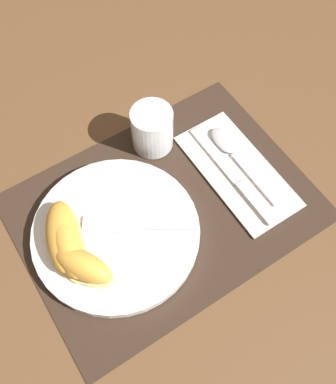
% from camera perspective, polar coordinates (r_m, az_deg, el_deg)
% --- Properties ---
extents(ground_plane, '(3.00, 3.00, 0.00)m').
position_cam_1_polar(ground_plane, '(0.75, -0.37, -2.00)').
color(ground_plane, brown).
extents(placemat, '(0.47, 0.35, 0.00)m').
position_cam_1_polar(placemat, '(0.74, -0.38, -1.94)').
color(placemat, '#38281E').
rests_on(placemat, ground_plane).
extents(plate, '(0.27, 0.27, 0.02)m').
position_cam_1_polar(plate, '(0.72, -6.54, -5.25)').
color(plate, white).
rests_on(plate, placemat).
extents(juice_glass, '(0.07, 0.07, 0.08)m').
position_cam_1_polar(juice_glass, '(0.78, -2.01, 7.81)').
color(juice_glass, silver).
rests_on(juice_glass, placemat).
extents(napkin, '(0.11, 0.23, 0.00)m').
position_cam_1_polar(napkin, '(0.78, 8.79, 2.71)').
color(napkin, silver).
rests_on(napkin, placemat).
extents(knife, '(0.02, 0.22, 0.01)m').
position_cam_1_polar(knife, '(0.77, 8.30, 2.05)').
color(knife, silver).
rests_on(knife, napkin).
extents(spoon, '(0.03, 0.18, 0.01)m').
position_cam_1_polar(spoon, '(0.80, 8.11, 5.28)').
color(spoon, silver).
rests_on(spoon, napkin).
extents(fork, '(0.16, 0.12, 0.00)m').
position_cam_1_polar(fork, '(0.71, -4.81, -4.20)').
color(fork, silver).
rests_on(fork, plate).
extents(citrus_wedge_0, '(0.09, 0.14, 0.04)m').
position_cam_1_polar(citrus_wedge_0, '(0.70, -13.15, -5.55)').
color(citrus_wedge_0, '#F4DB84').
rests_on(citrus_wedge_0, plate).
extents(citrus_wedge_1, '(0.07, 0.12, 0.04)m').
position_cam_1_polar(citrus_wedge_1, '(0.69, -12.50, -6.80)').
color(citrus_wedge_1, '#F4DB84').
rests_on(citrus_wedge_1, plate).
extents(citrus_wedge_2, '(0.09, 0.11, 0.04)m').
position_cam_1_polar(citrus_wedge_2, '(0.68, -10.75, -9.19)').
color(citrus_wedge_2, '#F4DB84').
rests_on(citrus_wedge_2, plate).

